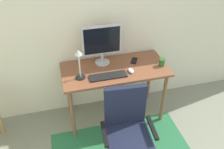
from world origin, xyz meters
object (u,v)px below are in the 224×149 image
Objects in this scene: monitor at (102,42)px; keyboard at (108,76)px; computer_mouse at (131,71)px; desk_lamp at (79,60)px; coffee_cup at (162,62)px; cell_phone at (134,61)px; desk at (115,75)px; office_chair at (127,138)px.

keyboard is at bearing -90.24° from monitor.
computer_mouse reaches higher than keyboard.
coffee_cup is at bearing 0.06° from desk_lamp.
computer_mouse reaches higher than cell_phone.
computer_mouse is (0.16, -0.12, 0.11)m from desk.
desk_lamp is at bearing 123.28° from office_chair.
monitor is at bearing 135.74° from computer_mouse.
monitor is 3.52× the size of cell_phone.
coffee_cup is (0.68, -0.24, -0.24)m from monitor.
monitor is at bearing -160.20° from cell_phone.
desk_lamp reaches higher than desk.
monitor is at bearing 97.91° from office_chair.
keyboard is (-0.12, -0.14, 0.10)m from desk.
monitor is 0.51× the size of office_chair.
office_chair is at bearing -84.16° from cell_phone.
desk is 0.21m from keyboard.
monitor is 0.76m from coffee_cup.
computer_mouse is 0.40m from coffee_cup.
desk_lamp is at bearing 177.14° from computer_mouse.
keyboard is at bearing 99.59° from office_chair.
cell_phone is 0.76m from desk_lamp.
desk is at bearing 89.55° from office_chair.
office_chair is (0.05, -0.60, -0.39)m from keyboard.
cell_phone is 0.99m from office_chair.
cell_phone is 0.15× the size of office_chair.
desk is 3.50× the size of desk_lamp.
cell_phone is at bearing 14.82° from desk_lamp.
office_chair reaches higher than cell_phone.
monitor is 5.36× the size of coffee_cup.
monitor reaches higher than desk.
desk is at bearing 144.73° from computer_mouse.
keyboard is 3.07× the size of cell_phone.
desk_lamp is (-0.42, -0.09, 0.32)m from desk.
desk is 13.82× the size of coffee_cup.
office_chair is at bearing -95.27° from desk.
keyboard is at bearing -129.27° from desk.
cell_phone is (0.28, 0.10, 0.10)m from desk.
keyboard is 0.69m from coffee_cup.
desk_lamp is at bearing -141.55° from monitor.
desk is at bearing -132.08° from cell_phone.
computer_mouse is (0.28, 0.03, 0.01)m from keyboard.
desk_lamp reaches higher than cell_phone.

